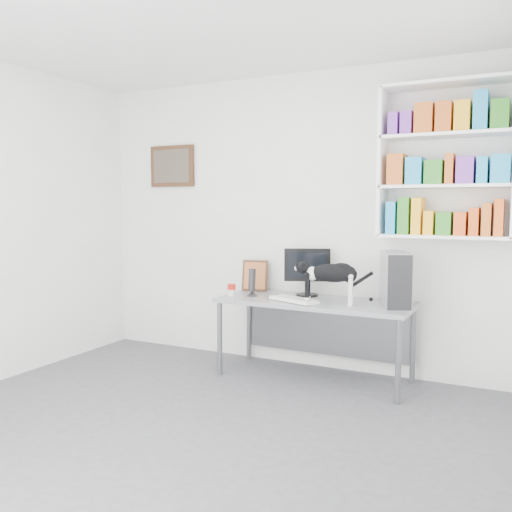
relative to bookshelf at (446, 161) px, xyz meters
name	(u,v)px	position (x,y,z in m)	size (l,w,h in m)	color
room	(162,230)	(-1.40, -1.85, -0.50)	(4.01, 4.01, 2.70)	#5D5E63
bookshelf	(446,161)	(0.00, 0.00, 0.00)	(1.03, 0.28, 1.24)	white
wall_art	(172,166)	(-2.70, 0.12, 0.05)	(0.52, 0.04, 0.42)	#482A17
desk	(314,340)	(-1.00, -0.23, -1.51)	(1.66, 0.64, 0.69)	gray
monitor	(307,272)	(-1.14, -0.05, -0.94)	(0.41, 0.20, 0.44)	black
keyboard	(294,300)	(-1.13, -0.37, -1.14)	(0.43, 0.17, 0.03)	white
pc_tower	(395,279)	(-0.33, -0.19, -0.94)	(0.19, 0.44, 0.44)	#B6B6BB
speaker	(252,282)	(-1.58, -0.28, -1.03)	(0.11, 0.11, 0.26)	black
leaning_print	(255,275)	(-1.69, 0.00, -1.01)	(0.24, 0.10, 0.30)	#482A17
soup_can	(231,290)	(-1.75, -0.34, -1.11)	(0.07, 0.07, 0.11)	red
cat	(331,283)	(-0.81, -0.37, -0.98)	(0.57, 0.15, 0.35)	black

